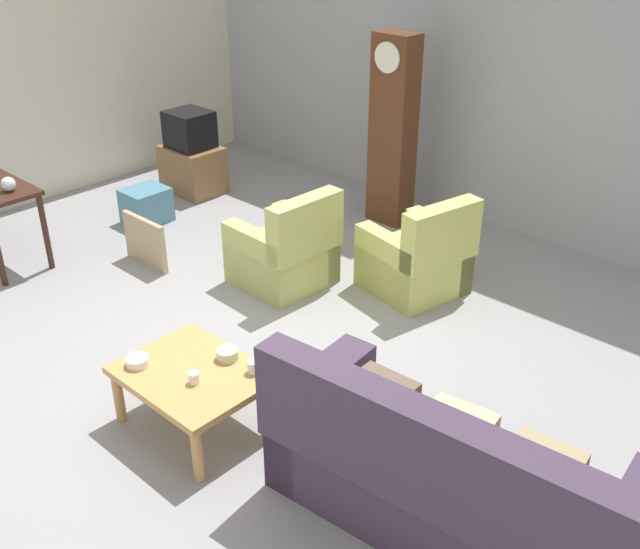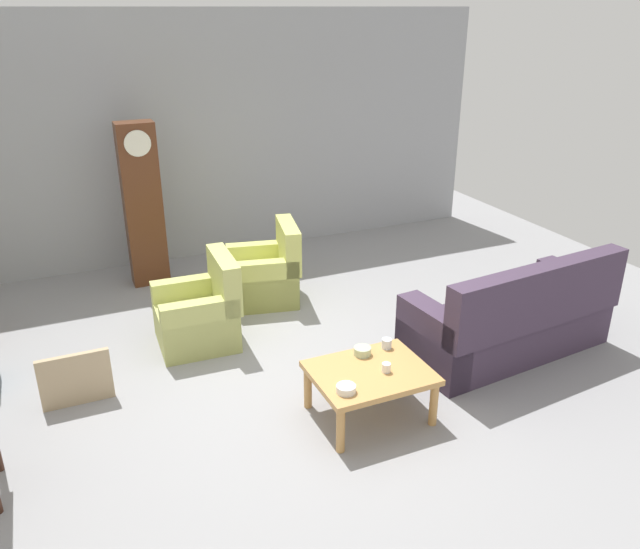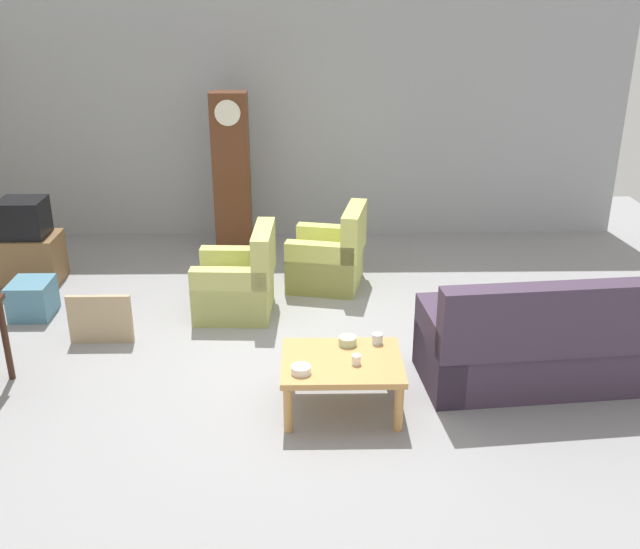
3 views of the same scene
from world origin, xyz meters
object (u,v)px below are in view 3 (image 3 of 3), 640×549
object	(u,v)px
couch_floral	(548,345)
grandfather_clock	(232,174)
tv_crt	(24,218)
framed_picture_leaning	(100,319)
cup_blue_rimmed	(377,339)
cup_white_porcelain	(356,360)
bowl_shallow_green	(348,341)
armchair_olive_far	(330,259)
tv_stand_cabinet	(30,259)
storage_box_blue	(32,298)
bowl_white_stacked	(301,370)
armchair_olive_near	(238,285)
coffee_table_wood	(342,367)

from	to	relation	value
couch_floral	grandfather_clock	distance (m)	4.44
grandfather_clock	tv_crt	size ratio (longest dim) A/B	4.15
framed_picture_leaning	cup_blue_rimmed	xyz separation A→B (m)	(2.54, -0.91, 0.24)
grandfather_clock	cup_white_porcelain	bearing A→B (deg)	-70.74
grandfather_clock	bowl_shallow_green	xyz separation A→B (m)	(1.24, -3.36, -0.52)
framed_picture_leaning	cup_white_porcelain	size ratio (longest dim) A/B	7.66
armchair_olive_far	grandfather_clock	size ratio (longest dim) A/B	0.47
tv_stand_cabinet	couch_floral	bearing A→B (deg)	-24.21
grandfather_clock	storage_box_blue	bearing A→B (deg)	-136.31
tv_stand_cabinet	tv_crt	size ratio (longest dim) A/B	1.42
cup_blue_rimmed	bowl_white_stacked	world-z (taller)	cup_blue_rimmed
framed_picture_leaning	cup_blue_rimmed	distance (m)	2.71
couch_floral	tv_stand_cabinet	world-z (taller)	couch_floral
storage_box_blue	armchair_olive_far	bearing A→B (deg)	13.47
grandfather_clock	cup_white_porcelain	size ratio (longest dim) A/B	25.42
grandfather_clock	bowl_white_stacked	size ratio (longest dim) A/B	12.87
armchair_olive_near	tv_stand_cabinet	bearing A→B (deg)	160.26
grandfather_clock	bowl_shallow_green	world-z (taller)	grandfather_clock
armchair_olive_near	bowl_shallow_green	xyz separation A→B (m)	(1.04, -1.57, 0.17)
armchair_olive_far	cup_blue_rimmed	distance (m)	2.29
coffee_table_wood	armchair_olive_near	bearing A→B (deg)	118.16
storage_box_blue	bowl_white_stacked	world-z (taller)	bowl_white_stacked
grandfather_clock	bowl_shallow_green	bearing A→B (deg)	-69.78
coffee_table_wood	grandfather_clock	distance (m)	3.86
armchair_olive_far	tv_crt	distance (m)	3.43
framed_picture_leaning	couch_floral	bearing A→B (deg)	-11.44
coffee_table_wood	cup_blue_rimmed	world-z (taller)	cup_blue_rimmed
armchair_olive_far	bowl_white_stacked	bearing A→B (deg)	-96.33
bowl_white_stacked	bowl_shallow_green	bearing A→B (deg)	50.21
cup_white_porcelain	bowl_shallow_green	xyz separation A→B (m)	(-0.05, 0.33, -0.00)
coffee_table_wood	bowl_shallow_green	world-z (taller)	bowl_shallow_green
tv_stand_cabinet	cup_white_porcelain	world-z (taller)	tv_stand_cabinet
framed_picture_leaning	cup_white_porcelain	world-z (taller)	cup_white_porcelain
armchair_olive_far	grandfather_clock	distance (m)	1.74
couch_floral	coffee_table_wood	size ratio (longest dim) A/B	2.26
storage_box_blue	coffee_table_wood	bearing A→B (deg)	-30.17
couch_floral	armchair_olive_near	xyz separation A→B (m)	(-2.75, 1.46, -0.05)
couch_floral	tv_stand_cabinet	distance (m)	5.68
tv_stand_cabinet	cup_white_porcelain	xyz separation A→B (m)	(3.52, -2.77, 0.20)
cup_blue_rimmed	bowl_shallow_green	xyz separation A→B (m)	(-0.25, -0.02, -0.01)
tv_stand_cabinet	storage_box_blue	world-z (taller)	tv_stand_cabinet
coffee_table_wood	tv_stand_cabinet	xyz separation A→B (m)	(-3.41, 2.70, -0.10)
bowl_white_stacked	grandfather_clock	bearing A→B (deg)	102.66
armchair_olive_near	grandfather_clock	xyz separation A→B (m)	(-0.20, 1.79, 0.70)
armchair_olive_near	bowl_white_stacked	bearing A→B (deg)	-72.10
grandfather_clock	armchair_olive_far	bearing A→B (deg)	-43.11
framed_picture_leaning	cup_blue_rimmed	world-z (taller)	cup_blue_rimmed
grandfather_clock	framed_picture_leaning	distance (m)	2.76
grandfather_clock	framed_picture_leaning	size ratio (longest dim) A/B	3.32
armchair_olive_near	coffee_table_wood	world-z (taller)	armchair_olive_near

